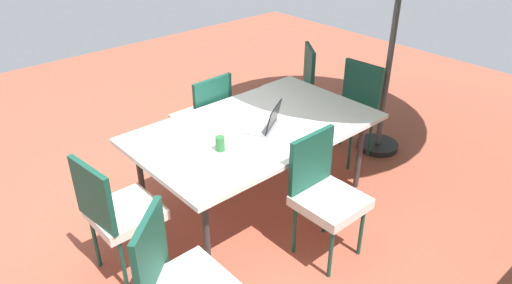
# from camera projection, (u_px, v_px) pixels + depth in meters

# --- Properties ---
(ground_plane) EXTENTS (10.00, 10.00, 0.02)m
(ground_plane) POSITION_uv_depth(u_px,v_px,m) (256.00, 202.00, 4.31)
(ground_plane) COLOR #9E4C38
(dining_table) EXTENTS (2.05, 1.21, 0.77)m
(dining_table) POSITION_uv_depth(u_px,v_px,m) (256.00, 131.00, 3.95)
(dining_table) COLOR silver
(dining_table) RESTS_ON ground_plane
(chair_south) EXTENTS (0.46, 0.47, 0.98)m
(chair_south) POSITION_uv_depth(u_px,v_px,m) (204.00, 116.00, 4.60)
(chair_south) COLOR silver
(chair_south) RESTS_ON ground_plane
(chair_north) EXTENTS (0.46, 0.46, 0.98)m
(chair_north) POSITION_uv_depth(u_px,v_px,m) (325.00, 192.00, 3.49)
(chair_north) COLOR silver
(chair_north) RESTS_ON ground_plane
(chair_east) EXTENTS (0.48, 0.47, 0.98)m
(chair_east) POSITION_uv_depth(u_px,v_px,m) (117.00, 210.00, 3.29)
(chair_east) COLOR silver
(chair_east) RESTS_ON ground_plane
(chair_northeast) EXTENTS (0.58, 0.59, 0.98)m
(chair_northeast) POSITION_uv_depth(u_px,v_px,m) (178.00, 280.00, 2.72)
(chair_northeast) COLOR silver
(chair_northeast) RESTS_ON ground_plane
(chair_west) EXTENTS (0.47, 0.46, 0.98)m
(chair_west) POSITION_uv_depth(u_px,v_px,m) (352.00, 107.00, 4.78)
(chair_west) COLOR silver
(chair_west) RESTS_ON ground_plane
(chair_southwest) EXTENTS (0.58, 0.58, 0.98)m
(chair_southwest) POSITION_uv_depth(u_px,v_px,m) (295.00, 84.00, 5.31)
(chair_southwest) COLOR silver
(chair_southwest) RESTS_ON ground_plane
(laptop) EXTENTS (0.40, 0.37, 0.21)m
(laptop) POSITION_uv_depth(u_px,v_px,m) (265.00, 123.00, 3.87)
(laptop) COLOR gray
(laptop) RESTS_ON dining_table
(cup) EXTENTS (0.07, 0.07, 0.12)m
(cup) POSITION_uv_depth(u_px,v_px,m) (220.00, 144.00, 3.55)
(cup) COLOR #286B33
(cup) RESTS_ON dining_table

